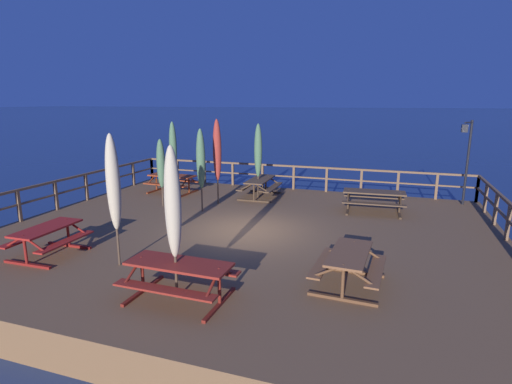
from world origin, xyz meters
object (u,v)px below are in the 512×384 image
at_px(picnic_table_back_right, 349,261).
at_px(patio_umbrella_tall_mid_right, 173,148).
at_px(picnic_table_mid_left, 374,197).
at_px(patio_umbrella_short_mid, 217,151).
at_px(picnic_table_mid_right, 260,184).
at_px(patio_umbrella_tall_front, 201,159).
at_px(patio_umbrella_short_front, 113,183).
at_px(picnic_table_back_left, 172,180).
at_px(patio_umbrella_tall_back_left, 173,204).
at_px(picnic_table_mid_centre, 47,235).
at_px(picnic_table_front_right, 179,272).
at_px(patio_umbrella_short_back, 258,151).
at_px(lamp_post_hooked, 467,150).
at_px(patio_umbrella_tall_mid_left, 161,164).

xyz_separation_m(picnic_table_back_right, patio_umbrella_tall_mid_right, (-8.16, 6.84, 1.38)).
height_order(picnic_table_mid_left, patio_umbrella_short_mid, patio_umbrella_short_mid).
height_order(picnic_table_back_right, picnic_table_mid_right, same).
bearing_deg(patio_umbrella_tall_front, patio_umbrella_short_front, -86.81).
relative_size(picnic_table_back_left, patio_umbrella_tall_mid_right, 0.69).
distance_m(picnic_table_back_left, patio_umbrella_tall_back_left, 9.92).
bearing_deg(picnic_table_mid_centre, picnic_table_mid_right, 68.60).
height_order(picnic_table_back_left, patio_umbrella_short_front, patio_umbrella_short_front).
distance_m(picnic_table_back_right, picnic_table_mid_left, 6.27).
distance_m(picnic_table_front_right, patio_umbrella_tall_front, 6.73).
height_order(picnic_table_front_right, patio_umbrella_short_front, patio_umbrella_short_front).
bearing_deg(patio_umbrella_short_mid, picnic_table_back_right, -45.23).
xyz_separation_m(picnic_table_mid_centre, patio_umbrella_short_front, (2.09, 0.07, 1.47)).
xyz_separation_m(patio_umbrella_tall_mid_right, patio_umbrella_short_back, (3.73, 0.30, -0.02)).
distance_m(patio_umbrella_short_mid, patio_umbrella_short_front, 6.22).
xyz_separation_m(patio_umbrella_short_front, lamp_post_hooked, (8.67, 8.99, 0.09)).
bearing_deg(picnic_table_front_right, picnic_table_mid_right, 97.88).
relative_size(picnic_table_mid_left, picnic_table_mid_right, 1.04).
distance_m(picnic_table_mid_left, patio_umbrella_tall_mid_right, 8.49).
bearing_deg(patio_umbrella_tall_front, patio_umbrella_tall_mid_left, 174.88).
distance_m(picnic_table_back_right, patio_umbrella_tall_back_left, 3.88).
distance_m(picnic_table_mid_left, patio_umbrella_short_mid, 5.97).
xyz_separation_m(patio_umbrella_short_back, patio_umbrella_short_front, (-0.94, -7.77, 0.10)).
height_order(picnic_table_mid_left, patio_umbrella_tall_back_left, patio_umbrella_tall_back_left).
bearing_deg(patio_umbrella_short_front, patio_umbrella_tall_mid_right, 110.45).
relative_size(picnic_table_mid_right, patio_umbrella_tall_mid_right, 0.69).
distance_m(picnic_table_back_right, patio_umbrella_tall_mid_left, 8.74).
bearing_deg(patio_umbrella_tall_mid_left, picnic_table_front_right, -55.89).
xyz_separation_m(picnic_table_mid_left, patio_umbrella_tall_mid_left, (-7.57, -1.68, 1.05)).
xyz_separation_m(picnic_table_back_left, picnic_table_mid_right, (3.87, 0.43, 0.00)).
distance_m(picnic_table_mid_centre, patio_umbrella_short_back, 8.52).
height_order(picnic_table_front_right, patio_umbrella_tall_mid_right, patio_umbrella_tall_mid_right).
distance_m(picnic_table_mid_centre, picnic_table_mid_right, 8.50).
height_order(patio_umbrella_short_mid, patio_umbrella_tall_mid_right, patio_umbrella_short_mid).
xyz_separation_m(picnic_table_mid_left, patio_umbrella_tall_front, (-5.85, -1.84, 1.32)).
xyz_separation_m(picnic_table_front_right, patio_umbrella_tall_front, (-2.52, 6.10, 1.32)).
bearing_deg(picnic_table_back_left, patio_umbrella_short_mid, -23.85).
distance_m(picnic_table_back_left, patio_umbrella_tall_front, 3.73).
relative_size(picnic_table_back_left, picnic_table_mid_right, 1.00).
height_order(patio_umbrella_short_mid, patio_umbrella_short_back, patio_umbrella_short_mid).
bearing_deg(picnic_table_back_right, picnic_table_mid_left, 88.16).
distance_m(picnic_table_mid_right, patio_umbrella_tall_mid_left, 4.12).
bearing_deg(patio_umbrella_tall_mid_right, patio_umbrella_short_mid, -25.61).
bearing_deg(patio_umbrella_short_front, picnic_table_mid_left, 51.11).
distance_m(picnic_table_front_right, patio_umbrella_tall_back_left, 1.40).
height_order(picnic_table_mid_right, patio_umbrella_tall_mid_left, patio_umbrella_tall_mid_left).
bearing_deg(patio_umbrella_tall_back_left, picnic_table_back_right, 27.38).
bearing_deg(picnic_table_mid_left, patio_umbrella_tall_mid_right, 176.11).
bearing_deg(patio_umbrella_short_front, patio_umbrella_tall_back_left, -25.33).
distance_m(picnic_table_mid_left, patio_umbrella_short_back, 4.90).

